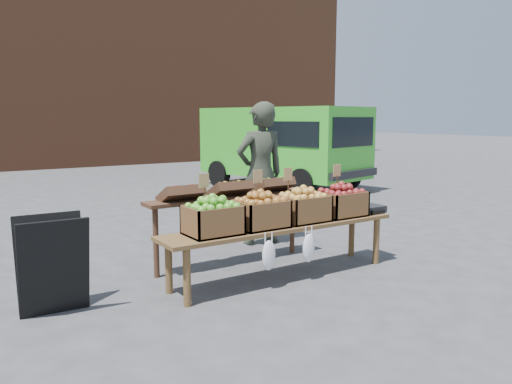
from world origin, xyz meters
TOP-DOWN VIEW (x-y plane):
  - ground at (0.00, 0.00)m, footprint 80.00×80.00m
  - brick_building at (0.00, 15.00)m, footprint 24.00×4.00m
  - delivery_van at (3.40, 5.37)m, footprint 2.81×4.58m
  - vendor at (-0.06, 1.17)m, footprint 0.72×0.51m
  - chalkboard_sign at (-2.90, 0.14)m, footprint 0.58×0.34m
  - back_table at (-0.89, 0.56)m, footprint 2.10×0.44m
  - display_bench at (-0.68, -0.16)m, footprint 2.70×0.56m
  - crate_golden_apples at (-1.50, -0.16)m, footprint 0.50×0.40m
  - crate_russet_pears at (-0.95, -0.16)m, footprint 0.50×0.40m
  - crate_red_apples at (-0.40, -0.16)m, footprint 0.50×0.40m
  - crate_green_apples at (0.15, -0.16)m, footprint 0.50×0.40m
  - weighing_scale at (0.57, -0.16)m, footprint 0.34×0.30m

SIDE VIEW (x-z plane):
  - ground at x=0.00m, z-range 0.00..0.00m
  - display_bench at x=-0.68m, z-range 0.00..0.57m
  - chalkboard_sign at x=-2.90m, z-range 0.00..0.86m
  - back_table at x=-0.89m, z-range 0.00..1.04m
  - weighing_scale at x=0.57m, z-range 0.57..0.65m
  - crate_golden_apples at x=-1.50m, z-range 0.57..0.85m
  - crate_russet_pears at x=-0.95m, z-range 0.57..0.85m
  - crate_red_apples at x=-0.40m, z-range 0.57..0.85m
  - crate_green_apples at x=0.15m, z-range 0.57..0.85m
  - vendor at x=-0.06m, z-range 0.00..1.88m
  - delivery_van at x=3.40m, z-range 0.00..1.91m
  - brick_building at x=0.00m, z-range 0.00..10.00m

